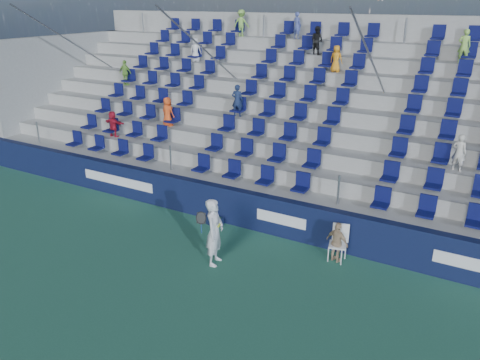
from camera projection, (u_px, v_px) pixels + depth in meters
name	position (u px, v px, depth m)	size (l,w,h in m)	color
ground	(182.00, 271.00, 12.48)	(70.00, 70.00, 0.00)	#2E6B52
sponsor_wall	(240.00, 208.00, 14.82)	(24.00, 0.32, 1.20)	#10183C
grandstand	(303.00, 125.00, 18.41)	(24.00, 8.17, 6.63)	#A1A19C
tennis_player	(214.00, 232.00, 12.53)	(0.70, 0.77, 1.90)	silver
line_judge_chair	(339.00, 240.00, 12.87)	(0.55, 0.57, 1.04)	white
line_judge	(337.00, 242.00, 12.75)	(0.69, 0.29, 1.17)	tan
ball_bin	(215.00, 220.00, 14.98)	(0.58, 0.46, 0.28)	#0F1837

